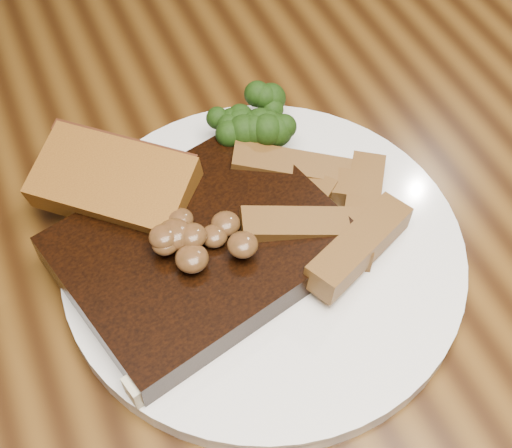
{
  "coord_description": "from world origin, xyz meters",
  "views": [
    {
      "loc": [
        -0.12,
        -0.27,
        1.19
      ],
      "look_at": [
        -0.0,
        0.01,
        0.78
      ],
      "focal_mm": 50.0,
      "sensor_mm": 36.0,
      "label": 1
    }
  ],
  "objects_px": {
    "plate": "(264,255)",
    "chair_far": "(126,27)",
    "dining_table": "(266,318)",
    "garlic_bread": "(118,200)",
    "potato_wedges": "(338,211)",
    "steak": "(201,248)"
  },
  "relations": [
    {
      "from": "plate",
      "to": "chair_far",
      "type": "bearing_deg",
      "value": 85.02
    },
    {
      "from": "dining_table",
      "to": "garlic_bread",
      "type": "height_order",
      "value": "garlic_bread"
    },
    {
      "from": "dining_table",
      "to": "potato_wedges",
      "type": "height_order",
      "value": "potato_wedges"
    },
    {
      "from": "steak",
      "to": "garlic_bread",
      "type": "distance_m",
      "value": 0.08
    },
    {
      "from": "dining_table",
      "to": "plate",
      "type": "relative_size",
      "value": 5.48
    },
    {
      "from": "steak",
      "to": "potato_wedges",
      "type": "distance_m",
      "value": 0.11
    },
    {
      "from": "garlic_bread",
      "to": "dining_table",
      "type": "bearing_deg",
      "value": 1.25
    },
    {
      "from": "potato_wedges",
      "to": "garlic_bread",
      "type": "bearing_deg",
      "value": 153.0
    },
    {
      "from": "chair_far",
      "to": "steak",
      "type": "distance_m",
      "value": 0.74
    },
    {
      "from": "plate",
      "to": "garlic_bread",
      "type": "height_order",
      "value": "garlic_bread"
    },
    {
      "from": "potato_wedges",
      "to": "steak",
      "type": "bearing_deg",
      "value": 175.68
    },
    {
      "from": "plate",
      "to": "steak",
      "type": "distance_m",
      "value": 0.05
    },
    {
      "from": "steak",
      "to": "potato_wedges",
      "type": "bearing_deg",
      "value": -18.49
    },
    {
      "from": "dining_table",
      "to": "potato_wedges",
      "type": "xyz_separation_m",
      "value": [
        0.06,
        0.0,
        0.12
      ]
    },
    {
      "from": "dining_table",
      "to": "chair_far",
      "type": "relative_size",
      "value": 1.9
    },
    {
      "from": "dining_table",
      "to": "plate",
      "type": "bearing_deg",
      "value": -169.16
    },
    {
      "from": "chair_far",
      "to": "potato_wedges",
      "type": "relative_size",
      "value": 6.74
    },
    {
      "from": "chair_far",
      "to": "plate",
      "type": "xyz_separation_m",
      "value": [
        -0.06,
        -0.67,
        0.3
      ]
    },
    {
      "from": "plate",
      "to": "garlic_bread",
      "type": "distance_m",
      "value": 0.12
    },
    {
      "from": "dining_table",
      "to": "steak",
      "type": "distance_m",
      "value": 0.13
    },
    {
      "from": "chair_far",
      "to": "garlic_bread",
      "type": "height_order",
      "value": "chair_far"
    },
    {
      "from": "dining_table",
      "to": "steak",
      "type": "height_order",
      "value": "steak"
    }
  ]
}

